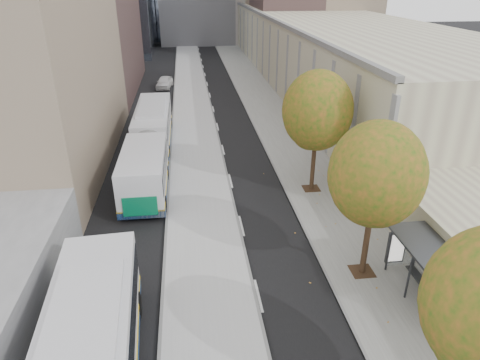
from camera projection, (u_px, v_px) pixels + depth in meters
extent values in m
cube|color=#ACACAC|center=(194.00, 130.00, 39.57)|extent=(4.25, 150.00, 0.15)
cube|color=gray|center=(279.00, 127.00, 40.48)|extent=(4.75, 150.00, 0.08)
cube|color=#A99E87|center=(314.00, 40.00, 65.98)|extent=(18.00, 92.00, 8.00)
cube|color=#383A3F|center=(430.00, 250.00, 18.07)|extent=(1.90, 4.40, 0.10)
cylinder|color=#383A3F|center=(434.00, 307.00, 16.76)|extent=(0.10, 0.10, 2.40)
cube|color=silver|center=(440.00, 272.00, 18.68)|extent=(0.04, 4.00, 2.10)
cylinder|color=black|center=(366.00, 243.00, 20.02)|extent=(0.28, 0.28, 3.24)
sphere|color=#1A5911|center=(377.00, 174.00, 18.48)|extent=(4.20, 4.20, 4.20)
cylinder|color=black|center=(313.00, 166.00, 28.04)|extent=(0.28, 0.28, 3.38)
sphere|color=#1A5911|center=(317.00, 111.00, 26.44)|extent=(4.40, 4.40, 4.40)
cube|color=silver|center=(150.00, 143.00, 32.43)|extent=(2.72, 18.57, 3.09)
cube|color=black|center=(150.00, 136.00, 32.19)|extent=(2.77, 17.83, 1.07)
cube|color=#08623E|center=(140.00, 206.00, 24.31)|extent=(1.96, 0.06, 1.20)
imported|color=silver|center=(164.00, 82.00, 54.45)|extent=(2.32, 4.46, 1.45)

